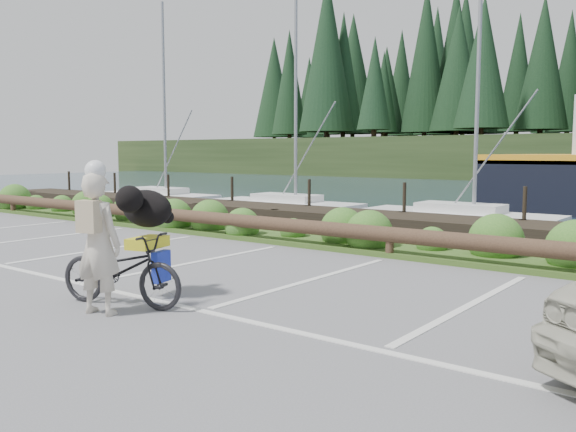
% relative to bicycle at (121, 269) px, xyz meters
% --- Properties ---
extents(ground, '(72.00, 72.00, 0.00)m').
position_rel_bicycle_xyz_m(ground, '(1.04, 0.85, -0.49)').
color(ground, slate).
extents(vegetation_strip, '(34.00, 1.60, 0.10)m').
position_rel_bicycle_xyz_m(vegetation_strip, '(1.04, 6.15, -0.44)').
color(vegetation_strip, '#3D5B21').
rests_on(vegetation_strip, ground).
extents(log_rail, '(32.00, 0.30, 0.60)m').
position_rel_bicycle_xyz_m(log_rail, '(1.04, 5.45, -0.49)').
color(log_rail, '#443021').
rests_on(log_rail, ground).
extents(bicycle, '(1.97, 1.11, 0.98)m').
position_rel_bicycle_xyz_m(bicycle, '(0.00, 0.00, 0.00)').
color(bicycle, black).
rests_on(bicycle, ground).
extents(cyclist, '(0.74, 0.58, 1.78)m').
position_rel_bicycle_xyz_m(cyclist, '(0.11, -0.42, 0.40)').
color(cyclist, beige).
rests_on(cyclist, ground).
extents(dog, '(0.67, 0.99, 0.53)m').
position_rel_bicycle_xyz_m(dog, '(-0.16, 0.58, 0.75)').
color(dog, black).
rests_on(dog, bicycle).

